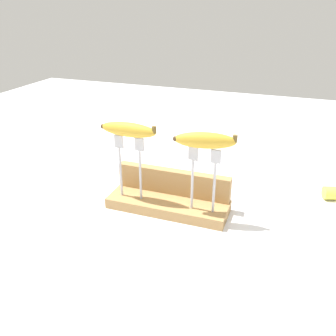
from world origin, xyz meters
TOP-DOWN VIEW (x-y plane):
  - ground_plane at (0.00, 0.00)m, footprint 3.00×3.00m
  - wooden_board at (0.00, 0.00)m, footprint 0.34×0.12m
  - board_backstop at (0.00, 0.04)m, footprint 0.34×0.03m
  - fork_stand_left at (-0.11, -0.02)m, footprint 0.09×0.01m
  - fork_stand_right at (0.11, -0.02)m, footprint 0.09×0.01m
  - banana_raised_left at (-0.11, -0.02)m, footprint 0.16×0.04m
  - banana_raised_right at (0.11, -0.02)m, footprint 0.16×0.06m
  - fork_fallen_near at (-0.02, 0.33)m, footprint 0.03×0.16m
  - banana_chunk_near at (0.44, 0.22)m, footprint 0.05×0.05m

SIDE VIEW (x-z plane):
  - ground_plane at x=0.00m, z-range 0.00..0.00m
  - fork_fallen_near at x=-0.02m, z-range 0.00..0.01m
  - wooden_board at x=0.00m, z-range 0.00..0.03m
  - banana_chunk_near at x=0.44m, z-range 0.00..0.04m
  - board_backstop at x=0.00m, z-range 0.03..0.10m
  - fork_stand_right at x=0.11m, z-range 0.05..0.23m
  - fork_stand_left at x=-0.11m, z-range 0.05..0.23m
  - banana_raised_right at x=0.11m, z-range 0.21..0.25m
  - banana_raised_left at x=-0.11m, z-range 0.22..0.26m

